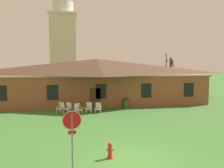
% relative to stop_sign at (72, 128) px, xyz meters
% --- Properties ---
extents(ground_plane, '(200.00, 200.00, 0.00)m').
position_rel_stop_sign_xyz_m(ground_plane, '(2.62, 0.34, -1.81)').
color(ground_plane, '#3D702D').
extents(brick_building, '(25.29, 10.40, 5.24)m').
position_rel_stop_sign_xyz_m(brick_building, '(2.62, 18.09, 0.86)').
color(brick_building, brown).
rests_on(brick_building, ground).
extents(dome_tower, '(5.18, 5.18, 19.85)m').
position_rel_stop_sign_xyz_m(dome_tower, '(-2.33, 33.94, 7.29)').
color(dome_tower, beige).
rests_on(dome_tower, ground).
extents(stop_sign, '(0.80, 0.14, 2.55)m').
position_rel_stop_sign_xyz_m(stop_sign, '(0.00, 0.00, 0.00)').
color(stop_sign, slate).
rests_on(stop_sign, ground).
extents(lawn_chair_by_porch, '(0.81, 0.85, 0.96)m').
position_rel_stop_sign_xyz_m(lawn_chair_by_porch, '(-1.38, 11.69, -1.31)').
color(lawn_chair_by_porch, silver).
rests_on(lawn_chair_by_porch, ground).
extents(lawn_chair_near_door, '(0.84, 0.87, 0.96)m').
position_rel_stop_sign_xyz_m(lawn_chair_near_door, '(-0.70, 11.49, -1.31)').
color(lawn_chair_near_door, white).
rests_on(lawn_chair_near_door, ground).
extents(lawn_chair_left_end, '(0.84, 0.87, 0.96)m').
position_rel_stop_sign_xyz_m(lawn_chair_left_end, '(0.23, 10.86, -1.31)').
color(lawn_chair_left_end, white).
rests_on(lawn_chair_left_end, ground).
extents(lawn_chair_middle, '(0.73, 0.77, 0.96)m').
position_rel_stop_sign_xyz_m(lawn_chair_middle, '(1.26, 11.15, -1.31)').
color(lawn_chair_middle, white).
rests_on(lawn_chair_middle, ground).
extents(lawn_chair_right_end, '(0.71, 0.75, 0.96)m').
position_rel_stop_sign_xyz_m(lawn_chair_right_end, '(2.12, 10.99, -1.31)').
color(lawn_chair_right_end, silver).
rests_on(lawn_chair_right_end, ground).
extents(bare_tree_beside_building, '(1.50, 1.50, 6.28)m').
position_rel_stop_sign_xyz_m(bare_tree_beside_building, '(13.63, 20.99, 1.36)').
color(bare_tree_beside_building, brown).
rests_on(bare_tree_beside_building, ground).
extents(fire_hydrant, '(0.36, 0.28, 0.79)m').
position_rel_stop_sign_xyz_m(fire_hydrant, '(1.74, 0.87, -1.43)').
color(fire_hydrant, red).
rests_on(fire_hydrant, ground).
extents(trash_bin, '(0.56, 0.56, 0.98)m').
position_rel_stop_sign_xyz_m(trash_bin, '(5.20, 12.80, -1.31)').
color(trash_bin, '#335638').
rests_on(trash_bin, ground).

